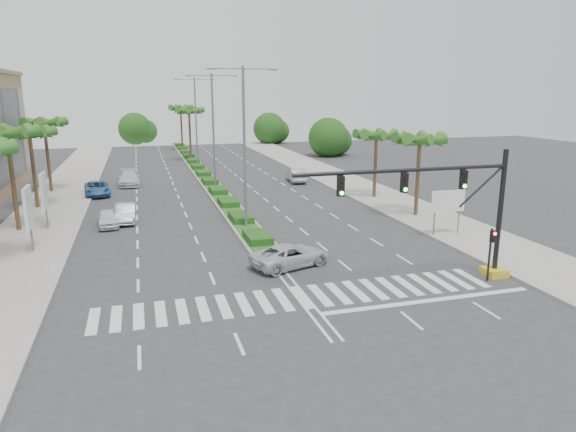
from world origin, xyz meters
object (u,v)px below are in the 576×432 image
Objects in this scene: car_parked_c at (97,189)px; car_parked_b at (126,213)px; car_right at (296,175)px; car_crossing at (290,255)px; car_parked_d at (129,178)px; car_parked_a at (108,218)px.

car_parked_b is at bearing -82.09° from car_parked_c.
car_right reaches higher than car_parked_b.
car_parked_b is 0.92× the size of car_right.
car_crossing is (9.65, -14.15, -0.04)m from car_parked_b.
car_parked_c is 0.93× the size of car_parked_d.
car_parked_b is at bearing 37.03° from car_parked_a.
car_parked_c reaches higher than car_parked_a.
car_crossing reaches higher than car_parked_a.
car_crossing is (10.97, -12.94, 0.04)m from car_parked_a.
car_right is (21.68, 2.09, 0.08)m from car_parked_c.
car_crossing is 29.73m from car_right.
car_parked_d is at bearing 54.17° from car_parked_c.
car_parked_b is 0.87× the size of car_parked_c.
car_parked_a is 0.69× the size of car_parked_d.
car_parked_a is 18.57m from car_parked_d.
car_parked_a is 13.38m from car_parked_c.
car_crossing is at bearing -54.54° from car_parked_b.
car_parked_d is at bearing 91.00° from car_parked_b.
car_parked_b reaches higher than car_parked_c.
car_parked_c is (-2.96, 12.07, -0.02)m from car_parked_b.
car_parked_a is at bearing -136.36° from car_parked_b.
car_right is (18.66, -3.14, -0.01)m from car_parked_d.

